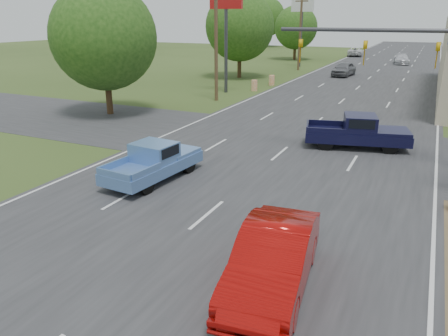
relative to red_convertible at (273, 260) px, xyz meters
The scene contains 20 objects.
main_road 35.31m from the red_convertible, 95.69° to the left, with size 15.00×180.00×0.02m, color #2D2D30.
cross_road 13.61m from the red_convertible, 104.93° to the left, with size 120.00×10.00×0.02m, color #2D2D30.
utility_pole_5 26.91m from the red_convertible, 119.34° to the left, with size 2.00×0.28×10.00m.
utility_pole_6 49.09m from the red_convertible, 105.42° to the left, with size 2.00×0.28×10.00m.
tree_0 23.56m from the red_convertible, 139.16° to the left, with size 7.14×7.14×8.84m.
tree_1 41.11m from the red_convertible, 114.60° to the left, with size 7.56×7.56×9.36m.
tree_2 63.77m from the red_convertible, 106.15° to the left, with size 6.72×6.72×8.32m.
tree_4 91.52m from the red_convertible, 129.84° to the left, with size 9.24×9.24×11.44m.
tree_6 96.32m from the red_convertible, 110.39° to the left, with size 8.82×8.82×10.92m.
barrel_2 31.50m from the red_convertible, 112.39° to the left, with size 0.56×0.56×1.00m, color orange.
barrel_3 35.13m from the red_convertible, 109.45° to the left, with size 0.56×0.56×1.00m, color orange.
pole_sign_left_near 31.18m from the red_convertible, 117.30° to the left, with size 3.00×0.35×9.20m.
pole_sign_left_far 53.39m from the red_convertible, 105.31° to the left, with size 3.00×0.35×9.20m.
signal_mast 12.97m from the red_convertible, 79.15° to the left, with size 9.12×0.40×7.00m.
red_convertible is the anchor object (origin of this frame).
blue_pickup 9.00m from the red_convertible, 142.77° to the left, with size 2.27×4.94×1.59m.
navy_pickup 13.97m from the red_convertible, 90.40° to the left, with size 5.60×3.22×1.75m.
distant_car_grey 43.98m from the red_convertible, 98.51° to the left, with size 1.89×4.71×1.60m, color slate.
distant_car_silver 61.12m from the red_convertible, 91.41° to the left, with size 2.01×4.94×1.43m, color silver.
distant_car_white 72.83m from the red_convertible, 97.89° to the left, with size 2.49×5.40×1.50m, color silver.
Camera 1 is at (6.47, -4.28, 6.56)m, focal length 35.00 mm.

